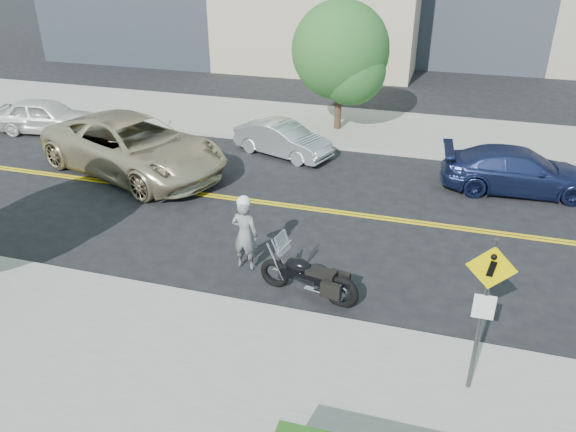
# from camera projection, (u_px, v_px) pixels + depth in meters

# --- Properties ---
(ground_plane) EXTENTS (120.00, 120.00, 0.00)m
(ground_plane) POSITION_uv_depth(u_px,v_px,m) (321.00, 210.00, 16.43)
(ground_plane) COLOR black
(ground_plane) RESTS_ON ground
(sidewalk_near) EXTENTS (60.00, 5.00, 0.15)m
(sidewalk_near) POSITION_uv_depth(u_px,v_px,m) (222.00, 388.00, 10.01)
(sidewalk_near) COLOR #9E9B91
(sidewalk_near) RESTS_ON ground_plane
(sidewalk_far) EXTENTS (60.00, 5.00, 0.15)m
(sidewalk_far) POSITION_uv_depth(u_px,v_px,m) (364.00, 129.00, 22.77)
(sidewalk_far) COLOR #9E9B91
(sidewalk_far) RESTS_ON ground_plane
(pedestrian_sign) EXTENTS (0.78, 0.08, 3.00)m
(pedestrian_sign) POSITION_uv_depth(u_px,v_px,m) (484.00, 303.00, 9.09)
(pedestrian_sign) COLOR #4C4C51
(pedestrian_sign) RESTS_ON sidewalk_near
(motorcyclist) EXTENTS (0.68, 0.47, 1.91)m
(motorcyclist) POSITION_uv_depth(u_px,v_px,m) (245.00, 233.00, 13.26)
(motorcyclist) COLOR #B7B7BC
(motorcyclist) RESTS_ON ground
(motorcycle) EXTENTS (2.40, 1.12, 1.40)m
(motorcycle) POSITION_uv_depth(u_px,v_px,m) (309.00, 268.00, 12.33)
(motorcycle) COLOR black
(motorcycle) RESTS_ON ground
(suv) EXTENTS (7.37, 5.17, 1.87)m
(suv) POSITION_uv_depth(u_px,v_px,m) (134.00, 146.00, 18.51)
(suv) COLOR tan
(suv) RESTS_ON ground
(parked_car_white) EXTENTS (4.20, 2.18, 1.37)m
(parked_car_white) POSITION_uv_depth(u_px,v_px,m) (46.00, 116.00, 22.29)
(parked_car_white) COLOR white
(parked_car_white) RESTS_ON ground
(parked_car_silver) EXTENTS (3.85, 2.40, 1.20)m
(parked_car_silver) POSITION_uv_depth(u_px,v_px,m) (283.00, 139.00, 20.10)
(parked_car_silver) COLOR #B5B9BD
(parked_car_silver) RESTS_ON ground
(parked_car_blue) EXTENTS (4.79, 2.26, 1.35)m
(parked_car_blue) POSITION_uv_depth(u_px,v_px,m) (519.00, 171.00, 17.32)
(parked_car_blue) COLOR navy
(parked_car_blue) RESTS_ON ground
(tree_far_a) EXTENTS (3.71, 3.71, 5.07)m
(tree_far_a) POSITION_uv_depth(u_px,v_px,m) (340.00, 50.00, 21.20)
(tree_far_a) COLOR #382619
(tree_far_a) RESTS_ON ground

